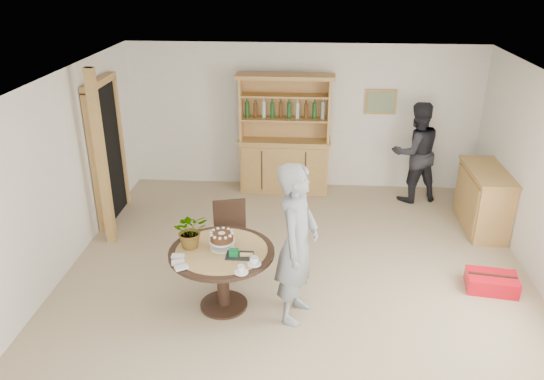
{
  "coord_description": "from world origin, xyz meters",
  "views": [
    {
      "loc": [
        0.11,
        -5.37,
        3.78
      ],
      "look_at": [
        -0.34,
        0.81,
        1.05
      ],
      "focal_mm": 35.0,
      "sensor_mm": 36.0,
      "label": 1
    }
  ],
  "objects": [
    {
      "name": "adult_person",
      "position": [
        1.87,
        2.98,
        0.84
      ],
      "size": [
        0.97,
        0.85,
        1.69
      ],
      "primitive_type": "imported",
      "rotation": [
        0.0,
        0.0,
        3.44
      ],
      "color": "black",
      "rests_on": "ground"
    },
    {
      "name": "flower_vase",
      "position": [
        -1.18,
        -0.19,
        0.97
      ],
      "size": [
        0.47,
        0.44,
        0.42
      ],
      "primitive_type": "imported",
      "rotation": [
        0.0,
        0.0,
        0.35
      ],
      "color": "#3F7233",
      "rests_on": "dining_table"
    },
    {
      "name": "dining_table",
      "position": [
        -0.83,
        -0.24,
        0.6
      ],
      "size": [
        1.2,
        1.2,
        0.76
      ],
      "color": "black",
      "rests_on": "ground"
    },
    {
      "name": "coffee_cup_a",
      "position": [
        -0.43,
        -0.52,
        0.8
      ],
      "size": [
        0.15,
        0.15,
        0.09
      ],
      "color": "white",
      "rests_on": "dining_table"
    },
    {
      "name": "ground",
      "position": [
        0.0,
        0.0,
        0.0
      ],
      "size": [
        7.0,
        7.0,
        0.0
      ],
      "primitive_type": "plane",
      "color": "tan",
      "rests_on": "ground"
    },
    {
      "name": "red_suitcase",
      "position": [
        2.42,
        0.33,
        0.1
      ],
      "size": [
        0.65,
        0.48,
        0.21
      ],
      "rotation": [
        0.0,
        0.0,
        -0.14
      ],
      "color": "red",
      "rests_on": "ground"
    },
    {
      "name": "napkins",
      "position": [
        -1.24,
        -0.56,
        0.77
      ],
      "size": [
        0.24,
        0.33,
        0.03
      ],
      "color": "white",
      "rests_on": "dining_table"
    },
    {
      "name": "sideboard",
      "position": [
        2.74,
        2.0,
        0.47
      ],
      "size": [
        0.54,
        1.26,
        0.94
      ],
      "color": "tan",
      "rests_on": "ground"
    },
    {
      "name": "pine_post",
      "position": [
        -2.7,
        1.2,
        1.25
      ],
      "size": [
        0.12,
        0.12,
        2.5
      ],
      "primitive_type": "cube",
      "color": "tan",
      "rests_on": "ground"
    },
    {
      "name": "dining_chair",
      "position": [
        -0.85,
        0.58,
        0.54
      ],
      "size": [
        0.51,
        0.51,
        0.95
      ],
      "rotation": [
        0.0,
        0.0,
        0.26
      ],
      "color": "black",
      "rests_on": "ground"
    },
    {
      "name": "teen_boy",
      "position": [
        0.02,
        -0.34,
        0.93
      ],
      "size": [
        0.61,
        0.77,
        1.86
      ],
      "primitive_type": "imported",
      "rotation": [
        0.0,
        0.0,
        1.31
      ],
      "color": "gray",
      "rests_on": "ground"
    },
    {
      "name": "coffee_cup_b",
      "position": [
        -0.55,
        -0.69,
        0.79
      ],
      "size": [
        0.15,
        0.15,
        0.08
      ],
      "color": "white",
      "rests_on": "dining_table"
    },
    {
      "name": "gift_tray",
      "position": [
        -0.62,
        -0.37,
        0.79
      ],
      "size": [
        0.3,
        0.2,
        0.08
      ],
      "color": "black",
      "rests_on": "dining_table"
    },
    {
      "name": "room_shell",
      "position": [
        0.0,
        0.01,
        1.74
      ],
      "size": [
        6.04,
        7.04,
        2.52
      ],
      "color": "white",
      "rests_on": "ground"
    },
    {
      "name": "doorway",
      "position": [
        -2.93,
        2.0,
        1.11
      ],
      "size": [
        0.13,
        1.1,
        2.18
      ],
      "color": "black",
      "rests_on": "ground"
    },
    {
      "name": "birthday_cake",
      "position": [
        -0.83,
        -0.19,
        0.88
      ],
      "size": [
        0.3,
        0.3,
        0.2
      ],
      "color": "white",
      "rests_on": "dining_table"
    },
    {
      "name": "hutch",
      "position": [
        -0.3,
        3.24,
        0.69
      ],
      "size": [
        1.62,
        0.54,
        2.04
      ],
      "color": "tan",
      "rests_on": "ground"
    }
  ]
}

